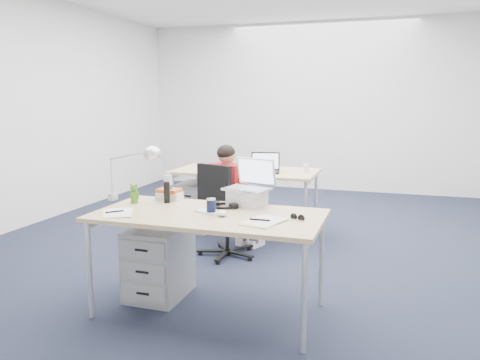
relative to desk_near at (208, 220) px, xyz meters
name	(u,v)px	position (x,y,z in m)	size (l,w,h in m)	color
floor	(265,250)	(0.02, 1.49, -0.68)	(7.00, 7.00, 0.00)	black
room	(266,79)	(0.02, 1.49, 1.03)	(6.02, 7.02, 2.80)	silver
desk_near	(208,220)	(0.00, 0.00, 0.00)	(1.60, 0.80, 0.73)	tan
desk_far	(246,174)	(-0.36, 2.04, 0.00)	(1.60, 0.80, 0.73)	tan
office_chair	(225,230)	(-0.30, 1.19, -0.42)	(0.74, 0.74, 0.92)	black
seated_person	(234,199)	(-0.26, 1.34, -0.14)	(0.46, 0.64, 1.08)	#A9181B
drawer_pedestal_near	(159,262)	(-0.47, 0.14, -0.41)	(0.40, 0.50, 0.55)	gray
drawer_pedestal_far	(196,206)	(-0.96, 2.01, -0.41)	(0.40, 0.50, 0.55)	gray
silver_laptop	(247,183)	(0.18, 0.32, 0.22)	(0.32, 0.26, 0.34)	silver
wireless_keyboard	(211,212)	(0.01, 0.01, 0.05)	(0.24, 0.10, 0.01)	white
computer_mouse	(222,213)	(0.12, -0.04, 0.07)	(0.07, 0.11, 0.04)	white
headphones	(224,205)	(0.04, 0.21, 0.07)	(0.23, 0.18, 0.04)	black
can_koozie	(211,206)	(0.02, 0.01, 0.10)	(0.07, 0.07, 0.11)	#121A38
water_bottle	(168,186)	(-0.48, 0.33, 0.16)	(0.07, 0.07, 0.22)	silver
bear_figurine	(134,193)	(-0.67, 0.14, 0.12)	(0.08, 0.06, 0.15)	#2D701E
book_stack	(169,194)	(-0.47, 0.34, 0.09)	(0.19, 0.14, 0.09)	silver
cordless_phone	(167,192)	(-0.43, 0.21, 0.13)	(0.04, 0.03, 0.17)	black
papers_left	(117,213)	(-0.60, -0.21, 0.05)	(0.19, 0.27, 0.01)	#F6FF93
papers_right	(263,222)	(0.43, -0.12, 0.05)	(0.20, 0.29, 0.01)	#F6FF93
sunglasses	(298,217)	(0.63, 0.03, 0.06)	(0.11, 0.05, 0.03)	black
desk_lamp	(127,172)	(-0.75, 0.18, 0.28)	(0.41, 0.15, 0.46)	silver
dark_laptop	(265,162)	(-0.11, 1.93, 0.16)	(0.31, 0.30, 0.23)	black
far_cup	(306,168)	(0.32, 2.11, 0.09)	(0.06, 0.06, 0.09)	white
far_papers	(233,167)	(-0.58, 2.24, 0.05)	(0.22, 0.31, 0.01)	white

